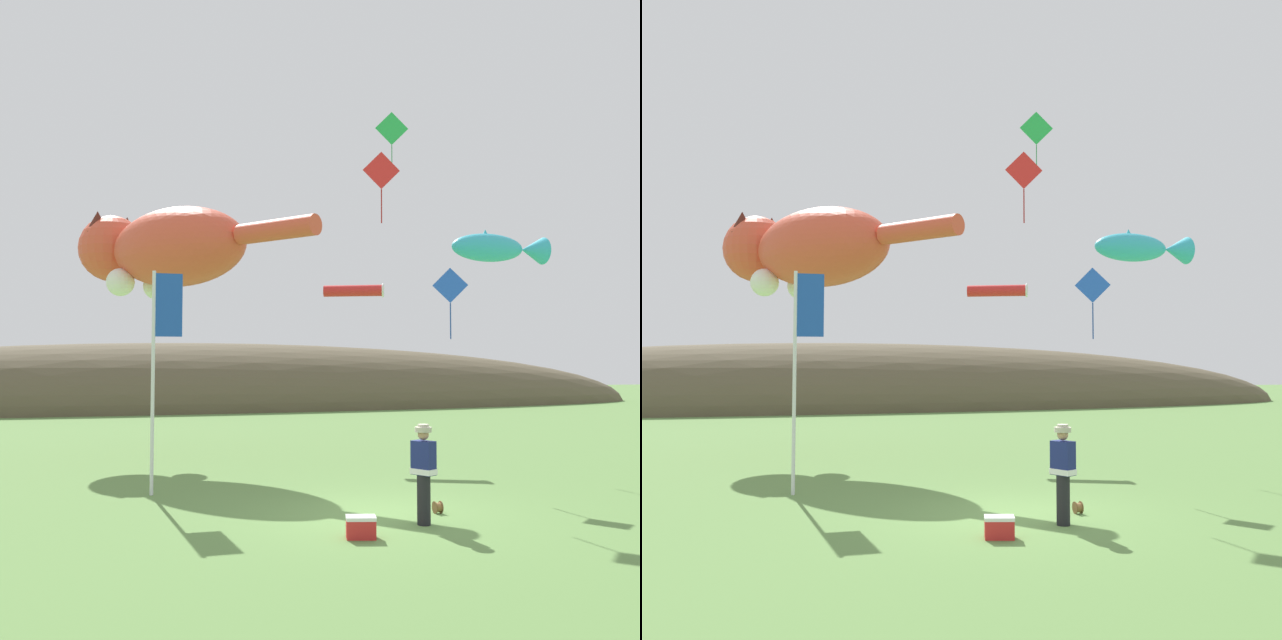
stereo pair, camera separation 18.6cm
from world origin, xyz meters
TOP-DOWN VIEW (x-y plane):
  - ground_plane at (0.00, 0.00)m, footprint 120.00×120.00m
  - distant_hill_ridge at (0.00, 31.85)m, footprint 62.18×11.27m
  - festival_attendant at (0.50, -0.90)m, footprint 0.43×0.49m
  - kite_spool at (1.15, -0.10)m, footprint 0.14×0.23m
  - picnic_cooler at (-0.89, -1.48)m, footprint 0.56×0.44m
  - festival_banner_pole at (-3.86, 3.32)m, footprint 0.66×0.08m
  - kite_giant_cat at (-3.41, 9.85)m, footprint 6.50×7.83m
  - kite_fish_windsock at (5.32, 4.72)m, footprint 2.93×0.93m
  - kite_tube_streamer at (2.47, 8.59)m, footprint 1.90×1.15m
  - kite_diamond_green at (5.11, 11.92)m, footprint 1.24×0.26m
  - kite_diamond_red at (1.83, 4.54)m, footprint 0.98×0.19m
  - kite_diamond_blue at (3.19, 3.36)m, footprint 0.80×0.40m

SIDE VIEW (x-z plane):
  - ground_plane at x=0.00m, z-range 0.00..0.00m
  - distant_hill_ridge at x=0.00m, z-range -4.00..4.00m
  - kite_spool at x=1.15m, z-range 0.00..0.23m
  - picnic_cooler at x=-0.89m, z-range 0.00..0.36m
  - festival_attendant at x=0.50m, z-range 0.07..1.84m
  - festival_banner_pole at x=-3.86m, z-range 0.76..5.65m
  - kite_diamond_blue at x=3.19m, z-range 3.86..5.64m
  - kite_tube_streamer at x=2.47m, z-range 4.90..5.34m
  - kite_fish_windsock at x=5.32m, z-range 5.57..6.46m
  - kite_giant_cat at x=-3.41m, z-range 4.94..7.80m
  - kite_diamond_red at x=1.83m, z-range 6.92..8.81m
  - kite_diamond_green at x=5.11m, z-range 10.56..12.73m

